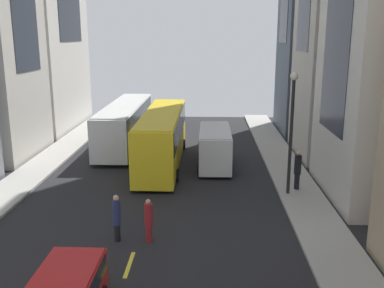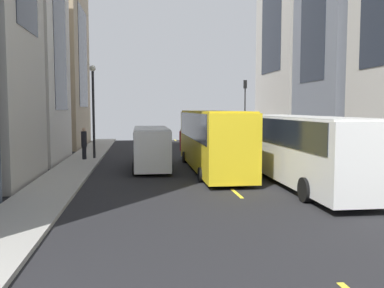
# 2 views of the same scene
# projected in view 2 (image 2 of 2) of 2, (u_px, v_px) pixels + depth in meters

# --- Properties ---
(ground_plane) EXTENTS (42.86, 42.86, 0.00)m
(ground_plane) POSITION_uv_depth(u_px,v_px,m) (201.00, 163.00, 28.69)
(ground_plane) COLOR black
(sidewalk_west) EXTENTS (2.45, 44.00, 0.15)m
(sidewalk_west) POSITION_uv_depth(u_px,v_px,m) (315.00, 160.00, 29.71)
(sidewalk_west) COLOR #9E9B93
(sidewalk_west) RESTS_ON ground
(sidewalk_east) EXTENTS (2.45, 44.00, 0.15)m
(sidewalk_east) POSITION_uv_depth(u_px,v_px,m) (79.00, 164.00, 27.65)
(sidewalk_east) COLOR #9E9B93
(sidewalk_east) RESTS_ON ground
(lane_stripe_0) EXTENTS (0.16, 2.00, 0.01)m
(lane_stripe_0) POSITION_uv_depth(u_px,v_px,m) (175.00, 140.00, 49.45)
(lane_stripe_0) COLOR yellow
(lane_stripe_0) RESTS_ON ground
(lane_stripe_1) EXTENTS (0.16, 2.00, 0.01)m
(lane_stripe_1) POSITION_uv_depth(u_px,v_px,m) (185.00, 148.00, 39.07)
(lane_stripe_1) COLOR yellow
(lane_stripe_1) RESTS_ON ground
(lane_stripe_2) EXTENTS (0.16, 2.00, 0.01)m
(lane_stripe_2) POSITION_uv_depth(u_px,v_px,m) (201.00, 163.00, 28.69)
(lane_stripe_2) COLOR yellow
(lane_stripe_2) RESTS_ON ground
(lane_stripe_3) EXTENTS (0.16, 2.00, 0.01)m
(lane_stripe_3) POSITION_uv_depth(u_px,v_px,m) (237.00, 193.00, 18.31)
(lane_stripe_3) COLOR yellow
(lane_stripe_3) RESTS_ON ground
(building_east_0) EXTENTS (8.59, 11.01, 17.36)m
(building_east_0) POSITION_uv_depth(u_px,v_px,m) (38.00, 57.00, 40.46)
(building_east_0) COLOR tan
(building_east_0) RESTS_ON ground
(building_east_1) EXTENTS (6.76, 8.25, 16.16)m
(building_east_1) POSITION_uv_depth(u_px,v_px,m) (10.00, 45.00, 28.68)
(building_east_1) COLOR beige
(building_east_1) RESTS_ON ground
(city_bus_white) EXTENTS (2.81, 12.97, 3.35)m
(city_bus_white) POSITION_uv_depth(u_px,v_px,m) (298.00, 143.00, 20.57)
(city_bus_white) COLOR silver
(city_bus_white) RESTS_ON ground
(streetcar_yellow) EXTENTS (2.70, 12.60, 3.59)m
(streetcar_yellow) POSITION_uv_depth(u_px,v_px,m) (212.00, 135.00, 25.01)
(streetcar_yellow) COLOR yellow
(streetcar_yellow) RESTS_ON ground
(delivery_van_white) EXTENTS (2.25, 5.91, 2.58)m
(delivery_van_white) POSITION_uv_depth(u_px,v_px,m) (151.00, 145.00, 25.31)
(delivery_van_white) COLOR white
(delivery_van_white) RESTS_ON ground
(car_red_0) EXTENTS (2.03, 4.64, 1.63)m
(car_red_0) POSITION_uv_depth(u_px,v_px,m) (194.00, 135.00, 43.11)
(car_red_0) COLOR red
(car_red_0) RESTS_ON ground
(pedestrian_crossing_mid) EXTENTS (0.38, 0.38, 2.20)m
(pedestrian_crossing_mid) POSITION_uv_depth(u_px,v_px,m) (229.00, 134.00, 43.18)
(pedestrian_crossing_mid) COLOR black
(pedestrian_crossing_mid) RESTS_ON ground
(pedestrian_walking_far) EXTENTS (0.39, 0.39, 2.23)m
(pedestrian_walking_far) POSITION_uv_depth(u_px,v_px,m) (84.00, 143.00, 29.44)
(pedestrian_walking_far) COLOR black
(pedestrian_walking_far) RESTS_ON ground
(pedestrian_waiting_curb) EXTENTS (0.37, 0.37, 1.95)m
(pedestrian_waiting_curb) POSITION_uv_depth(u_px,v_px,m) (181.00, 139.00, 36.94)
(pedestrian_waiting_curb) COLOR maroon
(pedestrian_waiting_curb) RESTS_ON ground
(pedestrian_crossing_near) EXTENTS (0.34, 0.34, 2.10)m
(pedestrian_crossing_near) POSITION_uv_depth(u_px,v_px,m) (197.00, 138.00, 37.08)
(pedestrian_crossing_near) COLOR black
(pedestrian_crossing_near) RESTS_ON ground
(traffic_light_near_corner) EXTENTS (0.32, 0.44, 6.69)m
(traffic_light_near_corner) POSITION_uv_depth(u_px,v_px,m) (245.00, 99.00, 45.92)
(traffic_light_near_corner) COLOR black
(traffic_light_near_corner) RESTS_ON ground
(streetlamp_near) EXTENTS (0.44, 0.44, 6.66)m
(streetlamp_near) POSITION_uv_depth(u_px,v_px,m) (93.00, 101.00, 29.99)
(streetlamp_near) COLOR black
(streetlamp_near) RESTS_ON ground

